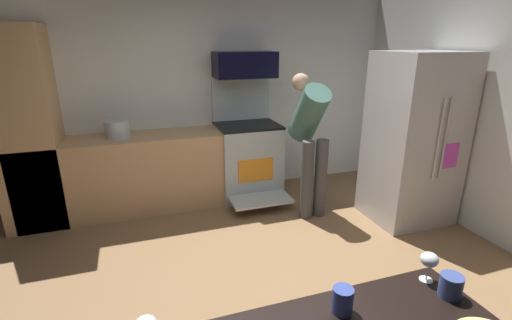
{
  "coord_description": "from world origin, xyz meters",
  "views": [
    {
      "loc": [
        -0.8,
        -2.25,
        1.95
      ],
      "look_at": [
        0.06,
        0.3,
        1.05
      ],
      "focal_mm": 25.34,
      "sensor_mm": 36.0,
      "label": 1
    }
  ],
  "objects": [
    {
      "name": "oven_range",
      "position": [
        0.51,
        1.97,
        0.51
      ],
      "size": [
        0.76,
        1.02,
        1.51
      ],
      "color": "#B0BCBD",
      "rests_on": "ground"
    },
    {
      "name": "cabinet_column",
      "position": [
        -1.9,
        1.98,
        1.05
      ],
      "size": [
        0.6,
        0.6,
        2.1
      ],
      "primitive_type": "cube",
      "color": "tan",
      "rests_on": "ground"
    },
    {
      "name": "wine_glass_mid",
      "position": [
        0.38,
        -1.18,
        1.01
      ],
      "size": [
        0.08,
        0.08,
        0.14
      ],
      "color": "silver",
      "rests_on": "counter_island"
    },
    {
      "name": "stock_pot",
      "position": [
        -1.02,
        1.98,
        1.0
      ],
      "size": [
        0.27,
        0.27,
        0.2
      ],
      "primitive_type": "cylinder",
      "color": "#AEBBC0",
      "rests_on": "lower_cabinet_run"
    },
    {
      "name": "refrigerator",
      "position": [
        2.03,
        0.79,
        0.92
      ],
      "size": [
        0.84,
        0.75,
        1.84
      ],
      "color": "#BAB6B6",
      "rests_on": "ground"
    },
    {
      "name": "microwave",
      "position": [
        0.51,
        2.06,
        1.66
      ],
      "size": [
        0.74,
        0.38,
        0.31
      ],
      "primitive_type": "cube",
      "color": "black",
      "rests_on": "oven_range"
    },
    {
      "name": "ground_plane",
      "position": [
        0.0,
        0.0,
        -0.01
      ],
      "size": [
        5.2,
        4.8,
        0.02
      ],
      "primitive_type": "cube",
      "color": "brown"
    },
    {
      "name": "wall_back",
      "position": [
        0.0,
        2.34,
        1.3
      ],
      "size": [
        5.2,
        0.12,
        2.6
      ],
      "primitive_type": "cube",
      "color": "silver",
      "rests_on": "ground"
    },
    {
      "name": "mug_coffee",
      "position": [
        -0.09,
        -1.23,
        0.95
      ],
      "size": [
        0.08,
        0.08,
        0.11
      ],
      "primitive_type": "cylinder",
      "color": "#334491",
      "rests_on": "counter_island"
    },
    {
      "name": "person_cook",
      "position": [
        1.02,
        1.28,
        0.94
      ],
      "size": [
        0.31,
        0.66,
        1.59
      ],
      "color": "#464646",
      "rests_on": "ground"
    },
    {
      "name": "mug_tea",
      "position": [
        0.4,
        -1.29,
        0.95
      ],
      "size": [
        0.1,
        0.1,
        0.1
      ],
      "primitive_type": "cylinder",
      "color": "#374785",
      "rests_on": "counter_island"
    },
    {
      "name": "lower_cabinet_run",
      "position": [
        -0.9,
        1.98,
        0.45
      ],
      "size": [
        2.4,
        0.6,
        0.9
      ],
      "primitive_type": "cube",
      "color": "tan",
      "rests_on": "ground"
    }
  ]
}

